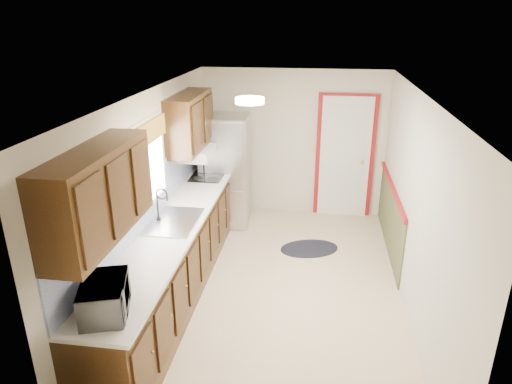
% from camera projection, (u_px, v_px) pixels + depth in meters
% --- Properties ---
extents(room_shell, '(3.20, 5.20, 2.52)m').
position_uv_depth(room_shell, '(279.00, 200.00, 5.21)').
color(room_shell, beige).
rests_on(room_shell, ground).
extents(kitchen_run, '(0.63, 4.00, 2.20)m').
position_uv_depth(kitchen_run, '(169.00, 235.00, 5.24)').
color(kitchen_run, '#321D0B').
rests_on(kitchen_run, ground).
extents(back_wall_trim, '(1.12, 2.30, 2.08)m').
position_uv_depth(back_wall_trim, '(354.00, 169.00, 7.23)').
color(back_wall_trim, maroon).
rests_on(back_wall_trim, ground).
extents(ceiling_fixture, '(0.30, 0.30, 0.06)m').
position_uv_depth(ceiling_fixture, '(250.00, 101.00, 4.64)').
color(ceiling_fixture, '#FFD88C').
rests_on(ceiling_fixture, room_shell).
extents(microwave, '(0.43, 0.57, 0.35)m').
position_uv_depth(microwave, '(104.00, 295.00, 3.60)').
color(microwave, white).
rests_on(microwave, kitchen_run).
extents(refrigerator, '(0.77, 0.76, 1.76)m').
position_uv_depth(refrigerator, '(225.00, 171.00, 7.20)').
color(refrigerator, '#B7B7BC').
rests_on(refrigerator, ground).
extents(rug, '(0.98, 0.78, 0.01)m').
position_uv_depth(rug, '(309.00, 248.00, 6.62)').
color(rug, black).
rests_on(rug, ground).
extents(cooktop, '(0.46, 0.55, 0.02)m').
position_uv_depth(cooktop, '(207.00, 176.00, 6.75)').
color(cooktop, black).
rests_on(cooktop, kitchen_run).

